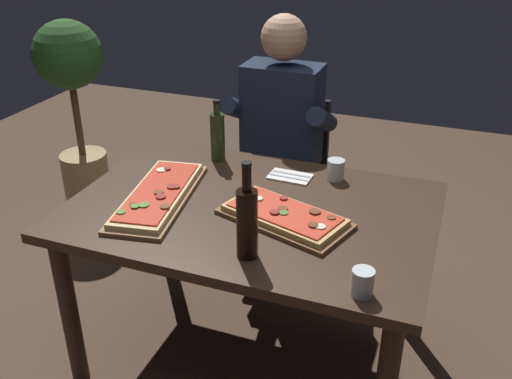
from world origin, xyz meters
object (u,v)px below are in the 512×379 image
at_px(dining_table, 252,227).
at_px(pizza_rectangular_left, 158,195).
at_px(tumbler_near_camera, 336,171).
at_px(oil_bottle_amber, 218,136).
at_px(pizza_rectangular_front, 284,216).
at_px(potted_plant_corner, 73,93).
at_px(diner_chair, 285,172).
at_px(seated_diner, 279,135).
at_px(wine_bottle_dark, 247,221).
at_px(tumbler_far_side, 363,282).

distance_m(dining_table, pizza_rectangular_left, 0.39).
distance_m(pizza_rectangular_left, tumbler_near_camera, 0.75).
bearing_deg(oil_bottle_amber, pizza_rectangular_front, -42.62).
bearing_deg(dining_table, potted_plant_corner, 148.12).
height_order(pizza_rectangular_left, diner_chair, diner_chair).
relative_size(dining_table, pizza_rectangular_front, 2.63).
bearing_deg(seated_diner, potted_plant_corner, 170.89).
height_order(wine_bottle_dark, seated_diner, seated_diner).
height_order(tumbler_far_side, seated_diner, seated_diner).
bearing_deg(seated_diner, wine_bottle_dark, -76.89).
bearing_deg(tumbler_near_camera, wine_bottle_dark, -101.39).
height_order(pizza_rectangular_front, tumbler_near_camera, tumbler_near_camera).
height_order(wine_bottle_dark, tumbler_near_camera, wine_bottle_dark).
distance_m(tumbler_near_camera, potted_plant_corner, 1.89).
height_order(tumbler_near_camera, potted_plant_corner, potted_plant_corner).
bearing_deg(potted_plant_corner, pizza_rectangular_left, -41.33).
distance_m(wine_bottle_dark, seated_diner, 1.09).
bearing_deg(wine_bottle_dark, tumbler_near_camera, 78.61).
height_order(wine_bottle_dark, potted_plant_corner, potted_plant_corner).
relative_size(pizza_rectangular_front, oil_bottle_amber, 1.88).
distance_m(wine_bottle_dark, oil_bottle_amber, 0.80).
xyz_separation_m(oil_bottle_amber, potted_plant_corner, (-1.24, 0.60, -0.12)).
bearing_deg(dining_table, pizza_rectangular_front, -21.17).
bearing_deg(potted_plant_corner, dining_table, -31.88).
bearing_deg(seated_diner, dining_table, -79.49).
bearing_deg(wine_bottle_dark, oil_bottle_amber, 121.14).
xyz_separation_m(seated_diner, potted_plant_corner, (-1.41, 0.23, -0.01)).
relative_size(dining_table, oil_bottle_amber, 4.95).
distance_m(dining_table, diner_chair, 0.88).
bearing_deg(seated_diner, tumbler_far_side, -60.22).
height_order(pizza_rectangular_front, pizza_rectangular_left, same).
bearing_deg(oil_bottle_amber, wine_bottle_dark, -58.86).
bearing_deg(pizza_rectangular_left, tumbler_near_camera, 35.06).
relative_size(oil_bottle_amber, diner_chair, 0.33).
xyz_separation_m(dining_table, potted_plant_corner, (-1.55, 0.96, 0.09)).
relative_size(dining_table, diner_chair, 1.61).
bearing_deg(pizza_rectangular_left, potted_plant_corner, 138.67).
distance_m(oil_bottle_amber, seated_diner, 0.43).
bearing_deg(pizza_rectangular_front, oil_bottle_amber, 137.38).
distance_m(dining_table, wine_bottle_dark, 0.41).
bearing_deg(pizza_rectangular_left, seated_diner, 74.28).
xyz_separation_m(wine_bottle_dark, oil_bottle_amber, (-0.41, 0.68, -0.02)).
relative_size(diner_chair, potted_plant_corner, 0.74).
height_order(tumbler_far_side, diner_chair, diner_chair).
relative_size(tumbler_near_camera, seated_diner, 0.07).
xyz_separation_m(pizza_rectangular_front, wine_bottle_dark, (-0.04, -0.26, 0.11)).
xyz_separation_m(pizza_rectangular_front, diner_chair, (-0.29, 0.92, -0.27)).
xyz_separation_m(dining_table, tumbler_far_side, (0.51, -0.39, 0.14)).
height_order(diner_chair, potted_plant_corner, potted_plant_corner).
bearing_deg(pizza_rectangular_front, potted_plant_corner, 149.01).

